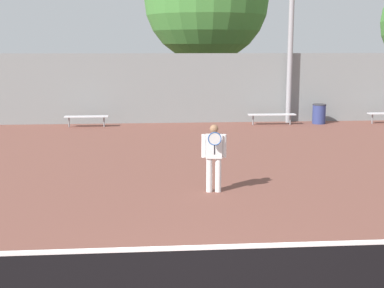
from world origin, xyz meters
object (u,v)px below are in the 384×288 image
Objects in this scene: bench_courtside_near at (272,115)px; light_pole_center_back at (292,1)px; bench_courtside_far at (86,117)px; trash_bin at (319,114)px; tennis_player at (214,154)px; tennis_net at (206,284)px.

light_pole_center_back is (0.92, 0.71, 4.89)m from bench_courtside_near.
trash_bin is (10.16, 0.20, 0.01)m from bench_courtside_far.
tennis_player is at bearing -109.95° from bench_courtside_near.
tennis_net is 6.09m from tennis_player.
trash_bin is at bearing -22.02° from light_pole_center_back.
tennis_player is at bearing -68.69° from bench_courtside_far.
light_pole_center_back is 10.01× the size of trash_bin.
tennis_net is 11.99× the size of trash_bin.
tennis_player is 0.78× the size of bench_courtside_near.
tennis_player is 1.84× the size of trash_bin.
tennis_player is at bearing 82.13° from tennis_net.
bench_courtside_far is at bearing 115.24° from tennis_player.
light_pole_center_back is at bearing 157.98° from trash_bin.
bench_courtside_far is 0.21× the size of light_pole_center_back.
light_pole_center_back is at bearing 71.09° from tennis_player.
bench_courtside_far is 2.10× the size of trash_bin.
bench_courtside_near is at bearing -142.23° from light_pole_center_back.
trash_bin is (1.26, -0.51, -4.88)m from light_pole_center_back.
light_pole_center_back reaches higher than trash_bin.
tennis_net is 18.84m from light_pole_center_back.
tennis_net is at bearing -107.90° from light_pole_center_back.
tennis_player is at bearing -119.13° from trash_bin.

